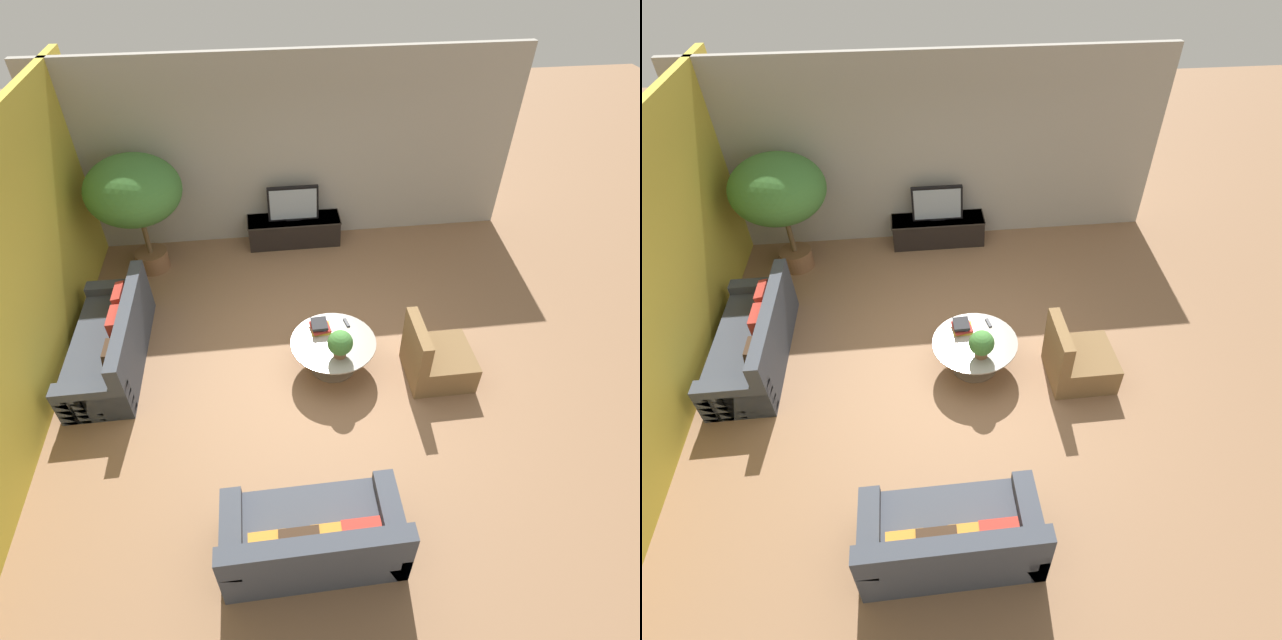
% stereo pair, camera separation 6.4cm
% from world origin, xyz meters
% --- Properties ---
extents(ground_plane, '(24.00, 24.00, 0.00)m').
position_xyz_m(ground_plane, '(0.00, 0.00, 0.00)').
color(ground_plane, '#8C6647').
extents(back_wall_stone, '(7.40, 0.12, 3.00)m').
position_xyz_m(back_wall_stone, '(0.00, 3.26, 1.50)').
color(back_wall_stone, '#A39E93').
rests_on(back_wall_stone, ground).
extents(side_wall_left, '(0.12, 7.40, 3.00)m').
position_xyz_m(side_wall_left, '(-3.26, 0.20, 1.50)').
color(side_wall_left, gold).
rests_on(side_wall_left, ground).
extents(media_console, '(1.58, 0.50, 0.46)m').
position_xyz_m(media_console, '(0.02, 2.94, 0.24)').
color(media_console, black).
rests_on(media_console, ground).
extents(television, '(0.84, 0.13, 0.59)m').
position_xyz_m(television, '(0.02, 2.94, 0.75)').
color(television, black).
rests_on(television, media_console).
extents(coffee_table, '(1.08, 1.08, 0.46)m').
position_xyz_m(coffee_table, '(0.26, -0.03, 0.32)').
color(coffee_table, '#756656').
rests_on(coffee_table, ground).
extents(couch_by_wall, '(0.84, 2.09, 0.84)m').
position_xyz_m(couch_by_wall, '(-2.58, 0.46, 0.29)').
color(couch_by_wall, '#3D424C').
rests_on(couch_by_wall, ground).
extents(couch_near_entry, '(1.68, 0.84, 0.84)m').
position_xyz_m(couch_near_entry, '(-0.27, -2.40, 0.29)').
color(couch_near_entry, '#3D424C').
rests_on(couch_near_entry, ground).
extents(armchair_wicker, '(0.80, 0.76, 0.86)m').
position_xyz_m(armchair_wicker, '(1.52, -0.33, 0.27)').
color(armchair_wicker, brown).
rests_on(armchair_wicker, ground).
extents(potted_palm_tall, '(1.40, 1.40, 1.88)m').
position_xyz_m(potted_palm_tall, '(-2.33, 2.49, 1.34)').
color(potted_palm_tall, brown).
rests_on(potted_palm_tall, ground).
extents(potted_plant_tabletop, '(0.31, 0.31, 0.37)m').
position_xyz_m(potted_plant_tabletop, '(0.30, -0.28, 0.66)').
color(potted_plant_tabletop, brown).
rests_on(potted_plant_tabletop, coffee_table).
extents(book_stack, '(0.28, 0.30, 0.13)m').
position_xyz_m(book_stack, '(0.12, 0.20, 0.52)').
color(book_stack, gold).
rests_on(book_stack, coffee_table).
extents(remote_black, '(0.07, 0.16, 0.02)m').
position_xyz_m(remote_black, '(0.48, 0.28, 0.47)').
color(remote_black, black).
rests_on(remote_black, coffee_table).
extents(remote_silver, '(0.09, 0.16, 0.02)m').
position_xyz_m(remote_silver, '(0.28, -0.02, 0.47)').
color(remote_silver, gray).
rests_on(remote_silver, coffee_table).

